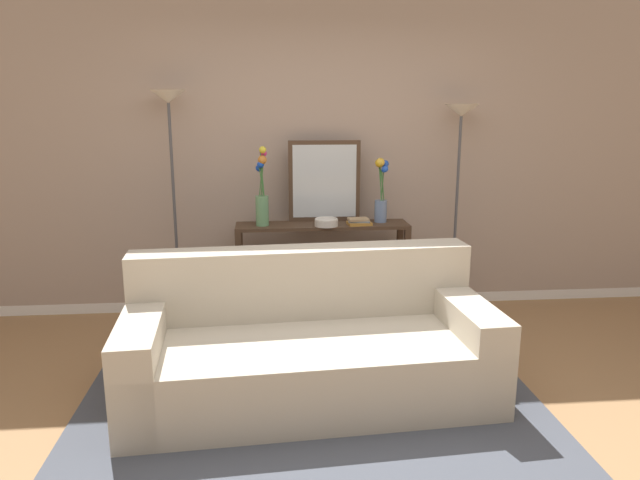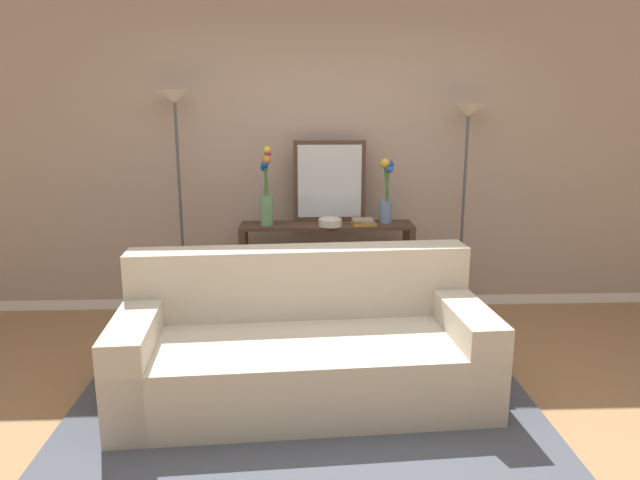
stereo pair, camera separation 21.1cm
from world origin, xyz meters
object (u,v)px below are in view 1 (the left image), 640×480
(console_table, at_px, (322,254))
(floor_lamp_left, at_px, (171,143))
(fruit_bowl, at_px, (326,222))
(book_stack, at_px, (359,222))
(floor_lamp_right, at_px, (459,151))
(wall_mirror, at_px, (324,181))
(couch, at_px, (309,348))
(vase_short_flowers, at_px, (381,193))
(book_row_under_console, at_px, (274,313))
(vase_tall_flowers, at_px, (262,196))

(console_table, distance_m, floor_lamp_left, 1.52)
(fruit_bowl, bearing_deg, book_stack, 5.65)
(floor_lamp_right, xyz_separation_m, wall_mirror, (-1.12, 0.07, -0.25))
(couch, height_order, vase_short_flowers, vase_short_flowers)
(wall_mirror, relative_size, book_row_under_console, 2.02)
(vase_short_flowers, bearing_deg, floor_lamp_right, 2.80)
(floor_lamp_left, xyz_separation_m, wall_mirror, (1.24, 0.07, -0.33))
(console_table, distance_m, vase_short_flowers, 0.71)
(console_table, xyz_separation_m, floor_lamp_right, (1.15, 0.06, 0.85))
(fruit_bowl, height_order, book_stack, fruit_bowl)
(couch, distance_m, vase_tall_flowers, 1.53)
(book_stack, bearing_deg, wall_mirror, 144.38)
(couch, bearing_deg, console_table, 80.77)
(floor_lamp_left, distance_m, book_stack, 1.64)
(floor_lamp_left, xyz_separation_m, book_stack, (1.50, -0.12, -0.64))
(floor_lamp_left, height_order, vase_short_flowers, floor_lamp_left)
(couch, xyz_separation_m, book_row_under_console, (-0.20, 1.32, -0.25))
(fruit_bowl, bearing_deg, vase_short_flowers, 14.18)
(wall_mirror, height_order, fruit_bowl, wall_mirror)
(console_table, height_order, floor_lamp_left, floor_lamp_left)
(book_stack, bearing_deg, fruit_bowl, -174.35)
(console_table, height_order, fruit_bowl, fruit_bowl)
(console_table, distance_m, wall_mirror, 0.61)
(book_stack, bearing_deg, vase_tall_flowers, 177.17)
(fruit_bowl, xyz_separation_m, book_stack, (0.27, 0.03, -0.01))
(floor_lamp_left, height_order, fruit_bowl, floor_lamp_left)
(couch, bearing_deg, floor_lamp_right, 45.17)
(wall_mirror, relative_size, fruit_bowl, 3.54)
(vase_tall_flowers, distance_m, book_row_under_console, 1.02)
(couch, distance_m, floor_lamp_right, 2.24)
(floor_lamp_left, xyz_separation_m, floor_lamp_right, (2.36, -0.00, -0.08))
(console_table, distance_m, floor_lamp_right, 1.43)
(floor_lamp_left, relative_size, vase_short_flowers, 3.54)
(floor_lamp_left, height_order, wall_mirror, floor_lamp_left)
(floor_lamp_left, bearing_deg, console_table, -2.90)
(couch, distance_m, console_table, 1.36)
(vase_short_flowers, xyz_separation_m, book_stack, (-0.20, -0.09, -0.22))
(fruit_bowl, bearing_deg, console_table, 104.40)
(vase_short_flowers, xyz_separation_m, fruit_bowl, (-0.47, -0.12, -0.22))
(vase_tall_flowers, height_order, vase_short_flowers, vase_tall_flowers)
(console_table, relative_size, vase_short_flowers, 2.65)
(console_table, bearing_deg, vase_short_flowers, 3.35)
(floor_lamp_left, height_order, book_row_under_console, floor_lamp_left)
(vase_tall_flowers, bearing_deg, wall_mirror, 16.22)
(book_row_under_console, bearing_deg, floor_lamp_right, 2.24)
(couch, xyz_separation_m, wall_mirror, (0.24, 1.44, 0.86))
(console_table, height_order, wall_mirror, wall_mirror)
(floor_lamp_left, distance_m, fruit_bowl, 1.39)
(floor_lamp_left, distance_m, vase_tall_flowers, 0.83)
(fruit_bowl, distance_m, book_row_under_console, 0.92)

